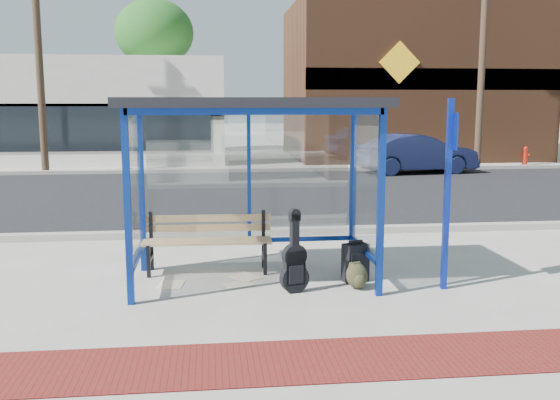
{
  "coord_description": "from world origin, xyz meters",
  "views": [
    {
      "loc": [
        -0.54,
        -7.99,
        2.37
      ],
      "look_at": [
        0.38,
        0.2,
        1.07
      ],
      "focal_mm": 40.0,
      "sensor_mm": 36.0,
      "label": 1
    }
  ],
  "objects": [
    {
      "name": "guitar_bag",
      "position": [
        0.48,
        -0.51,
        0.37
      ],
      "size": [
        0.38,
        0.21,
        1.01
      ],
      "rotation": [
        0.0,
        0.0,
        0.3
      ],
      "color": "black",
      "rests_on": "ground"
    },
    {
      "name": "utility_pole_west",
      "position": [
        -6.0,
        13.4,
        4.11
      ],
      "size": [
        1.6,
        0.24,
        8.0
      ],
      "color": "#4C3826",
      "rests_on": "ground"
    },
    {
      "name": "storefront_brown",
      "position": [
        8.0,
        18.49,
        3.2
      ],
      "size": [
        10.0,
        7.08,
        6.4
      ],
      "color": "#59331E",
      "rests_on": "ground"
    },
    {
      "name": "street_asphalt",
      "position": [
        0.0,
        8.0,
        0.0
      ],
      "size": [
        60.0,
        10.0,
        0.0
      ],
      "primitive_type": "cube",
      "color": "black",
      "rests_on": "ground"
    },
    {
      "name": "utility_pole_east",
      "position": [
        9.0,
        13.4,
        4.11
      ],
      "size": [
        1.6,
        0.24,
        8.0
      ],
      "color": "#4C3826",
      "rests_on": "ground"
    },
    {
      "name": "ground",
      "position": [
        0.0,
        0.0,
        0.0
      ],
      "size": [
        120.0,
        120.0,
        0.0
      ],
      "primitive_type": "plane",
      "color": "#B2ADA0",
      "rests_on": "ground"
    },
    {
      "name": "newspaper_a",
      "position": [
        -0.2,
        -0.11,
        0.0
      ],
      "size": [
        0.43,
        0.39,
        0.01
      ],
      "primitive_type": "cube",
      "rotation": [
        0.0,
        0.0,
        0.4
      ],
      "color": "white",
      "rests_on": "ground"
    },
    {
      "name": "parked_car",
      "position": [
        6.3,
        12.1,
        0.65
      ],
      "size": [
        4.11,
        1.9,
        1.3
      ],
      "primitive_type": "imported",
      "rotation": [
        0.0,
        0.0,
        1.71
      ],
      "color": "#171D41",
      "rests_on": "ground"
    },
    {
      "name": "tree_right",
      "position": [
        12.5,
        22.0,
        5.45
      ],
      "size": [
        3.6,
        3.6,
        7.03
      ],
      "color": "#4C3826",
      "rests_on": "ground"
    },
    {
      "name": "curb_far",
      "position": [
        0.0,
        13.1,
        0.06
      ],
      "size": [
        60.0,
        0.25,
        0.12
      ],
      "primitive_type": "cube",
      "color": "gray",
      "rests_on": "ground"
    },
    {
      "name": "suitcase",
      "position": [
        1.35,
        -0.13,
        0.26
      ],
      "size": [
        0.37,
        0.3,
        0.56
      ],
      "rotation": [
        0.0,
        0.0,
        0.35
      ],
      "color": "black",
      "rests_on": "ground"
    },
    {
      "name": "brick_paver_strip",
      "position": [
        0.0,
        -2.6,
        0.01
      ],
      "size": [
        60.0,
        1.0,
        0.01
      ],
      "primitive_type": "cube",
      "color": "maroon",
      "rests_on": "ground"
    },
    {
      "name": "tree_mid",
      "position": [
        -3.0,
        22.0,
        5.45
      ],
      "size": [
        3.6,
        3.6,
        7.03
      ],
      "color": "#4C3826",
      "rests_on": "ground"
    },
    {
      "name": "fire_hydrant",
      "position": [
        11.18,
        14.11,
        0.39
      ],
      "size": [
        0.33,
        0.22,
        0.73
      ],
      "rotation": [
        0.0,
        0.0,
        -0.43
      ],
      "color": "#A81D0C",
      "rests_on": "ground"
    },
    {
      "name": "curb_near",
      "position": [
        0.0,
        2.9,
        0.06
      ],
      "size": [
        60.0,
        0.25,
        0.12
      ],
      "primitive_type": "cube",
      "color": "gray",
      "rests_on": "ground"
    },
    {
      "name": "far_sidewalk",
      "position": [
        0.0,
        15.0,
        0.0
      ],
      "size": [
        60.0,
        4.0,
        0.01
      ],
      "primitive_type": "cube",
      "color": "#B2ADA0",
      "rests_on": "ground"
    },
    {
      "name": "newspaper_c",
      "position": [
        -0.09,
        0.25,
        0.0
      ],
      "size": [
        0.5,
        0.52,
        0.01
      ],
      "primitive_type": "cube",
      "rotation": [
        0.0,
        0.0,
        2.22
      ],
      "color": "white",
      "rests_on": "ground"
    },
    {
      "name": "sign_post",
      "position": [
        2.41,
        -0.57,
        1.36
      ],
      "size": [
        0.1,
        0.3,
        2.41
      ],
      "rotation": [
        0.0,
        0.0,
        -0.06
      ],
      "color": "navy",
      "rests_on": "ground"
    },
    {
      "name": "bench",
      "position": [
        -0.6,
        0.61,
        0.48
      ],
      "size": [
        1.8,
        0.48,
        0.84
      ],
      "rotation": [
        0.0,
        0.0,
        -0.03
      ],
      "color": "black",
      "rests_on": "ground"
    },
    {
      "name": "bus_shelter",
      "position": [
        0.0,
        0.07,
        2.07
      ],
      "size": [
        3.3,
        1.8,
        2.42
      ],
      "color": "navy",
      "rests_on": "ground"
    },
    {
      "name": "backpack",
      "position": [
        1.3,
        -0.44,
        0.16
      ],
      "size": [
        0.31,
        0.29,
        0.34
      ],
      "rotation": [
        0.0,
        0.0,
        0.15
      ],
      "color": "#2E2D19",
      "rests_on": "ground"
    },
    {
      "name": "newspaper_b",
      "position": [
        -1.08,
        -0.0,
        0.0
      ],
      "size": [
        0.38,
        0.45,
        0.01
      ],
      "primitive_type": "cube",
      "rotation": [
        0.0,
        0.0,
        -1.71
      ],
      "color": "white",
      "rests_on": "ground"
    }
  ]
}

